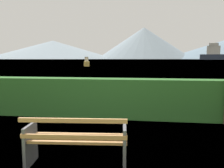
% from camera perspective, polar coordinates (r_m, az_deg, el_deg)
% --- Properties ---
extents(ground_plane, '(1400.00, 1400.00, 0.00)m').
position_cam_1_polar(ground_plane, '(4.07, -8.54, -19.16)').
color(ground_plane, olive).
extents(water_surface, '(620.00, 620.00, 0.00)m').
position_cam_1_polar(water_surface, '(312.39, 7.75, 6.01)').
color(water_surface, '#6B8EA3').
rests_on(water_surface, ground_plane).
extents(park_bench, '(1.67, 0.71, 0.87)m').
position_cam_1_polar(park_bench, '(3.85, -8.83, -13.83)').
color(park_bench, '#A0703F').
rests_on(park_bench, ground_plane).
extents(hedge_row, '(11.61, 0.61, 1.16)m').
position_cam_1_polar(hedge_row, '(6.86, -1.14, -3.46)').
color(hedge_row, '#285B23').
rests_on(hedge_row, ground_plane).
extents(tender_far, '(2.20, 4.19, 2.07)m').
position_cam_1_polar(tender_far, '(51.78, -6.32, 5.22)').
color(tender_far, gold).
rests_on(tender_far, water_surface).
extents(distant_hills, '(869.30, 423.07, 79.39)m').
position_cam_1_polar(distant_hills, '(607.67, 16.59, 9.01)').
color(distant_hills, gray).
rests_on(distant_hills, ground_plane).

